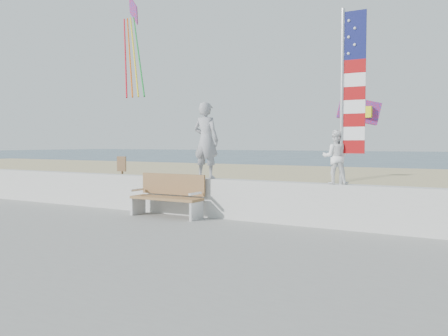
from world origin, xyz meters
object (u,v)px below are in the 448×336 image
at_px(bench, 169,195).
at_px(child, 336,157).
at_px(adult, 206,140).
at_px(flag, 349,89).

bearing_deg(bench, child, 6.71).
bearing_deg(adult, bench, 32.96).
height_order(adult, flag, flag).
distance_m(child, bench, 4.00).
bearing_deg(flag, adult, 180.00).
distance_m(child, flag, 1.39).
bearing_deg(flag, bench, -173.69).
relative_size(child, flag, 0.31).
relative_size(child, bench, 0.61).
relative_size(adult, child, 1.63).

